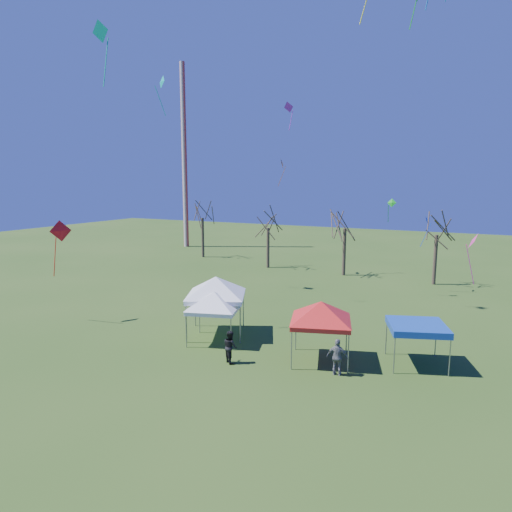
{
  "coord_description": "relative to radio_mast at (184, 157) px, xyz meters",
  "views": [
    {
      "loc": [
        9.75,
        -19.0,
        9.17
      ],
      "look_at": [
        -1.32,
        3.0,
        5.13
      ],
      "focal_mm": 32.0,
      "sensor_mm": 36.0,
      "label": 1
    }
  ],
  "objects": [
    {
      "name": "tent_blue",
      "position": [
        35.12,
        -29.83,
        -10.53
      ],
      "size": [
        3.48,
        3.48,
        2.14
      ],
      "rotation": [
        0.0,
        0.0,
        0.34
      ],
      "color": "gray",
      "rests_on": "ground"
    },
    {
      "name": "person_dark",
      "position": [
        26.61,
        -33.77,
        -11.66
      ],
      "size": [
        1.03,
        0.99,
        1.68
      ],
      "primitive_type": "imported",
      "rotation": [
        0.0,
        0.0,
        2.54
      ],
      "color": "black",
      "rests_on": "ground"
    },
    {
      "name": "tent_red",
      "position": [
        30.64,
        -31.51,
        -9.55
      ],
      "size": [
        3.96,
        3.96,
        3.65
      ],
      "rotation": [
        0.0,
        0.0,
        0.3
      ],
      "color": "gray",
      "rests_on": "ground"
    },
    {
      "name": "radio_mast",
      "position": [
        0.0,
        0.0,
        0.0
      ],
      "size": [
        0.7,
        0.7,
        25.0
      ],
      "primitive_type": "cylinder",
      "color": "silver",
      "rests_on": "ground"
    },
    {
      "name": "tree_2",
      "position": [
        25.63,
        -9.62,
        -6.21
      ],
      "size": [
        3.71,
        3.71,
        8.18
      ],
      "color": "#3D2D21",
      "rests_on": "ground"
    },
    {
      "name": "kite_22",
      "position": [
        33.48,
        -12.95,
        -6.62
      ],
      "size": [
        0.81,
        0.77,
        2.57
      ],
      "rotation": [
        0.0,
        0.0,
        1.57
      ],
      "color": "blue",
      "rests_on": "ground"
    },
    {
      "name": "tent_white_west",
      "position": [
        23.67,
        -30.35,
        -9.18
      ],
      "size": [
        4.38,
        4.38,
        4.12
      ],
      "rotation": [
        0.0,
        0.0,
        0.43
      ],
      "color": "gray",
      "rests_on": "ground"
    },
    {
      "name": "tree_1",
      "position": [
        17.23,
        -9.35,
        -6.71
      ],
      "size": [
        3.42,
        3.42,
        7.54
      ],
      "color": "#3D2D21",
      "rests_on": "ground"
    },
    {
      "name": "kite_2",
      "position": [
        20.12,
        -10.9,
        3.7
      ],
      "size": [
        1.23,
        0.87,
        2.75
      ],
      "rotation": [
        0.0,
        0.0,
        2.87
      ],
      "color": "purple",
      "rests_on": "ground"
    },
    {
      "name": "kite_8",
      "position": [
        16.9,
        -31.72,
        5.28
      ],
      "size": [
        1.3,
        0.58,
        3.81
      ],
      "rotation": [
        0.0,
        0.0,
        3.1
      ],
      "color": "#0BA986",
      "rests_on": "ground"
    },
    {
      "name": "tree_3",
      "position": [
        34.03,
        -9.96,
        -6.42
      ],
      "size": [
        3.59,
        3.59,
        7.91
      ],
      "color": "#3D2D21",
      "rests_on": "ground"
    },
    {
      "name": "kite_13",
      "position": [
        19.68,
        -11.36,
        -1.65
      ],
      "size": [
        0.81,
        1.12,
        2.75
      ],
      "rotation": [
        0.0,
        0.0,
        1.88
      ],
      "color": "orange",
      "rests_on": "ground"
    },
    {
      "name": "kite_19",
      "position": [
        31.09,
        -15.97,
        -5.07
      ],
      "size": [
        0.73,
        0.51,
        1.91
      ],
      "rotation": [
        0.0,
        0.0,
        0.09
      ],
      "color": "green",
      "rests_on": "ground"
    },
    {
      "name": "kite_7",
      "position": [
        13.42,
        -21.76,
        4.61
      ],
      "size": [
        1.15,
        1.02,
        3.12
      ],
      "rotation": [
        0.0,
        0.0,
        5.74
      ],
      "color": "#0CB6A2",
      "rests_on": "ground"
    },
    {
      "name": "kite_17",
      "position": [
        37.23,
        -25.86,
        -6.57
      ],
      "size": [
        0.64,
        1.01,
        2.9
      ],
      "rotation": [
        0.0,
        0.0,
        4.85
      ],
      "color": "#D22E88",
      "rests_on": "ground"
    },
    {
      "name": "tent_white_mid",
      "position": [
        24.21,
        -31.44,
        -9.74
      ],
      "size": [
        3.71,
        3.71,
        3.42
      ],
      "rotation": [
        0.0,
        0.0,
        0.29
      ],
      "color": "gray",
      "rests_on": "ground"
    },
    {
      "name": "ground",
      "position": [
        28.0,
        -34.0,
        -12.5
      ],
      "size": [
        140.0,
        140.0,
        0.0
      ],
      "primitive_type": "plane",
      "color": "#2B4A17",
      "rests_on": "ground"
    },
    {
      "name": "tree_0",
      "position": [
        7.15,
        -6.62,
        -6.01
      ],
      "size": [
        3.83,
        3.83,
        8.44
      ],
      "color": "#3D2D21",
      "rests_on": "ground"
    },
    {
      "name": "kite_14",
      "position": [
        13.23,
        -32.44,
        -6.53
      ],
      "size": [
        1.09,
        1.43,
        3.72
      ],
      "rotation": [
        0.0,
        0.0,
        1.18
      ],
      "color": "red",
      "rests_on": "ground"
    },
    {
      "name": "person_grey",
      "position": [
        31.95,
        -32.82,
        -11.61
      ],
      "size": [
        1.08,
        0.54,
        1.78
      ],
      "primitive_type": "imported",
      "rotation": [
        0.0,
        0.0,
        3.24
      ],
      "color": "slate",
      "rests_on": "ground"
    }
  ]
}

